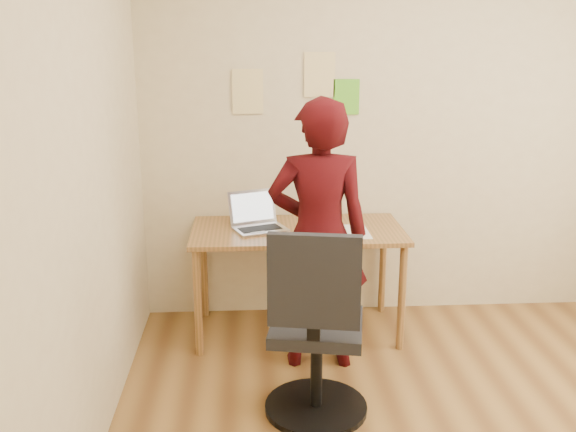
{
  "coord_description": "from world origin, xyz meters",
  "views": [
    {
      "loc": [
        -1.0,
        -2.68,
        1.97
      ],
      "look_at": [
        -0.77,
        0.95,
        0.95
      ],
      "focal_mm": 40.0,
      "sensor_mm": 36.0,
      "label": 1
    }
  ],
  "objects": [
    {
      "name": "person",
      "position": [
        -0.59,
        0.94,
        0.83
      ],
      "size": [
        0.61,
        0.41,
        1.65
      ],
      "primitive_type": "imported",
      "rotation": [
        0.0,
        0.0,
        3.12
      ],
      "color": "#37070A",
      "rests_on": "ground"
    },
    {
      "name": "wall_note_left",
      "position": [
        -1.0,
        1.74,
        1.61
      ],
      "size": [
        0.21,
        0.0,
        0.3
      ],
      "primitive_type": "cube",
      "color": "#EFD48E",
      "rests_on": "room"
    },
    {
      "name": "wall_note_right",
      "position": [
        -0.33,
        1.74,
        1.57
      ],
      "size": [
        0.18,
        0.0,
        0.24
      ],
      "primitive_type": "cube",
      "color": "#62C42C",
      "rests_on": "room"
    },
    {
      "name": "laptop",
      "position": [
        -0.95,
        1.41,
        0.79
      ],
      "size": [
        0.41,
        0.39,
        0.24
      ],
      "rotation": [
        0.0,
        0.0,
        0.36
      ],
      "color": "silver",
      "rests_on": "desk"
    },
    {
      "name": "room",
      "position": [
        0.0,
        0.0,
        1.35
      ],
      "size": [
        3.58,
        3.58,
        2.78
      ],
      "color": "brown",
      "rests_on": "ground"
    },
    {
      "name": "office_chair",
      "position": [
        -0.67,
        0.33,
        0.46
      ],
      "size": [
        0.56,
        0.57,
        1.07
      ],
      "rotation": [
        0.0,
        0.0,
        -0.18
      ],
      "color": "black",
      "rests_on": "ground"
    },
    {
      "name": "phone",
      "position": [
        -0.43,
        1.21,
        0.75
      ],
      "size": [
        0.09,
        0.15,
        0.01
      ],
      "rotation": [
        0.0,
        0.0,
        -0.2
      ],
      "color": "black",
      "rests_on": "desk"
    },
    {
      "name": "wall_note_mid",
      "position": [
        -0.51,
        1.74,
        1.72
      ],
      "size": [
        0.21,
        0.0,
        0.3
      ],
      "primitive_type": "cube",
      "color": "#EFD48E",
      "rests_on": "room"
    },
    {
      "name": "desk",
      "position": [
        -0.69,
        1.38,
        0.65
      ],
      "size": [
        1.4,
        0.7,
        0.74
      ],
      "color": "olive",
      "rests_on": "ground"
    },
    {
      "name": "paper_sheet",
      "position": [
        -0.34,
        1.29,
        0.74
      ],
      "size": [
        0.23,
        0.33,
        0.0
      ],
      "primitive_type": "cube",
      "rotation": [
        0.0,
        0.0,
        0.0
      ],
      "color": "white",
      "rests_on": "desk"
    }
  ]
}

